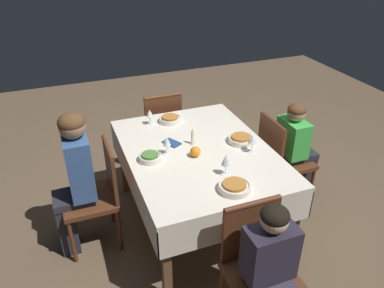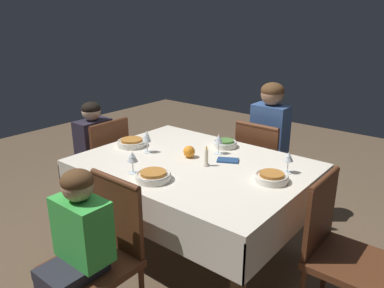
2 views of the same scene
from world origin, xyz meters
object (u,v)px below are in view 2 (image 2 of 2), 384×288
at_px(chair_east, 339,248).
at_px(bowl_south, 153,176).
at_px(person_adult_denim, 272,141).
at_px(chair_north, 262,165).
at_px(wine_glass_south, 132,158).
at_px(napkin_red_folded, 228,160).
at_px(dining_table, 194,173).
at_px(candle_centerpiece, 206,158).
at_px(person_child_green, 74,256).
at_px(chair_west, 103,163).
at_px(person_child_dark, 91,152).
at_px(wine_glass_north, 219,140).
at_px(wine_glass_west, 147,137).
at_px(wine_glass_east, 288,158).
at_px(bowl_west, 132,142).
at_px(bowl_north, 225,143).
at_px(bowl_east, 272,177).
at_px(chair_south, 101,250).
at_px(orange_fruit, 189,152).

bearing_deg(chair_east, bowl_south, 111.39).
bearing_deg(person_adult_denim, chair_north, 90.00).
relative_size(wine_glass_south, napkin_red_folded, 0.85).
xyz_separation_m(dining_table, candle_centerpiece, (0.10, 0.01, 0.13)).
relative_size(chair_east, person_child_green, 0.89).
xyz_separation_m(chair_west, person_child_green, (1.04, -0.99, 0.06)).
distance_m(dining_table, napkin_red_folded, 0.25).
xyz_separation_m(person_child_dark, wine_glass_north, (1.22, 0.25, 0.30)).
bearing_deg(candle_centerpiece, wine_glass_west, -172.75).
distance_m(person_adult_denim, wine_glass_east, 0.91).
xyz_separation_m(chair_east, napkin_red_folded, (-0.85, 0.15, 0.27)).
bearing_deg(chair_west, bowl_west, 85.76).
height_order(chair_north, bowl_north, chair_north).
bearing_deg(bowl_south, wine_glass_north, 86.40).
relative_size(chair_east, napkin_red_folded, 5.19).
xyz_separation_m(wine_glass_west, candle_centerpiece, (0.50, 0.06, -0.06)).
distance_m(person_child_dark, candle_centerpiece, 1.31).
relative_size(chair_north, person_adult_denim, 0.75).
relative_size(dining_table, bowl_west, 6.75).
xyz_separation_m(chair_west, bowl_south, (1.01, -0.38, 0.29)).
bearing_deg(bowl_north, chair_north, 76.12).
bearing_deg(wine_glass_east, napkin_red_folded, -169.99).
bearing_deg(person_child_dark, wine_glass_north, 101.70).
bearing_deg(wine_glass_north, bowl_west, -155.46).
xyz_separation_m(person_child_green, wine_glass_east, (0.56, 1.23, 0.31)).
height_order(wine_glass_east, candle_centerpiece, wine_glass_east).
height_order(bowl_south, napkin_red_folded, bowl_south).
relative_size(dining_table, person_child_green, 1.52).
bearing_deg(bowl_north, bowl_east, -31.15).
xyz_separation_m(chair_north, chair_south, (-0.07, -1.65, 0.00)).
bearing_deg(chair_south, person_child_green, -90.00).
height_order(chair_north, chair_east, same).
bearing_deg(wine_glass_north, chair_west, -166.52).
relative_size(dining_table, bowl_south, 6.95).
height_order(person_child_green, bowl_south, person_child_green).
bearing_deg(chair_north, orange_fruit, 77.01).
bearing_deg(orange_fruit, bowl_north, 78.09).
distance_m(person_child_dark, bowl_south, 1.26).
bearing_deg(wine_glass_south, candle_centerpiece, 54.05).
relative_size(bowl_north, orange_fruit, 2.13).
xyz_separation_m(wine_glass_north, wine_glass_south, (-0.21, -0.64, 0.00)).
bearing_deg(chair_north, dining_table, 83.73).
bearing_deg(chair_east, chair_south, 130.09).
relative_size(chair_west, person_child_dark, 0.87).
bearing_deg(orange_fruit, candle_centerpiece, -14.73).
relative_size(chair_south, person_adult_denim, 0.75).
bearing_deg(bowl_east, chair_east, -4.48).
bearing_deg(bowl_south, chair_south, -86.77).
xyz_separation_m(chair_north, wine_glass_west, (-0.49, -0.88, 0.38)).
relative_size(candle_centerpiece, napkin_red_folded, 0.81).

